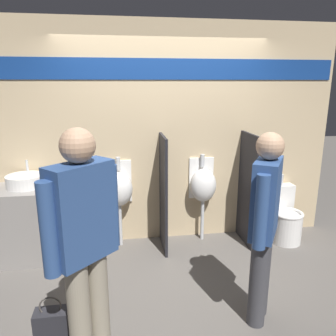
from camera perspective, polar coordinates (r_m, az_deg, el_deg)
ground_plane at (r=3.95m, az=0.38°, el=-15.53°), size 16.00×16.00×0.00m
display_wall at (r=4.06m, az=-0.90°, el=5.81°), size 4.33×0.07×2.70m
sink_counter at (r=4.14m, az=-23.79°, el=-8.84°), size 0.93×0.56×0.85m
sink_basin at (r=4.02m, az=-23.62°, el=-2.06°), size 0.41×0.41×0.27m
cell_phone at (r=3.83m, az=-20.84°, el=-3.56°), size 0.07×0.14×0.01m
divider_near_counter at (r=3.93m, az=-0.81°, el=-4.49°), size 0.03×0.54×1.40m
divider_mid at (r=4.19m, az=13.61°, el=-3.66°), size 0.03×0.54×1.40m
urinal_near_counter at (r=4.03m, az=-8.54°, el=-3.64°), size 0.33×0.25×1.12m
urinal_far at (r=4.16m, az=6.11°, el=-2.99°), size 0.33×0.25×1.12m
toilet at (r=4.53m, az=19.67°, el=-8.29°), size 0.38×0.55×0.83m
person_in_vest at (r=2.78m, az=16.38°, el=-8.99°), size 0.37×0.50×1.63m
person_with_lanyard at (r=2.32m, az=-14.37°, el=-12.39°), size 0.47×0.45×1.72m
shopping_bag at (r=2.86m, az=-19.42°, el=-25.28°), size 0.25×0.14×0.49m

